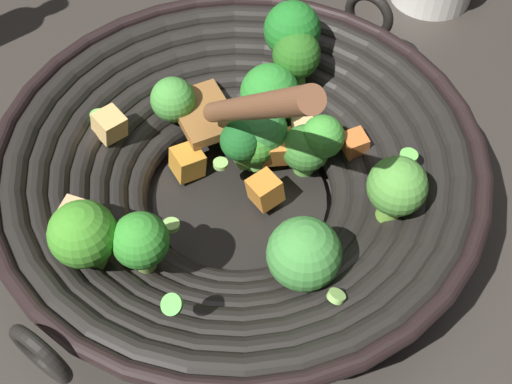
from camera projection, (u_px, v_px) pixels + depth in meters
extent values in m
plane|color=#332D28|center=(240.00, 203.00, 0.59)|extent=(4.00, 4.00, 0.00)
cylinder|color=black|center=(240.00, 200.00, 0.58)|extent=(0.16, 0.16, 0.01)
torus|color=black|center=(240.00, 191.00, 0.57)|extent=(0.21, 0.21, 0.02)
torus|color=black|center=(239.00, 186.00, 0.57)|extent=(0.24, 0.24, 0.02)
torus|color=black|center=(239.00, 180.00, 0.56)|extent=(0.28, 0.28, 0.02)
torus|color=black|center=(239.00, 175.00, 0.55)|extent=(0.31, 0.31, 0.02)
torus|color=black|center=(239.00, 169.00, 0.55)|extent=(0.34, 0.34, 0.02)
torus|color=black|center=(239.00, 163.00, 0.54)|extent=(0.37, 0.37, 0.02)
torus|color=black|center=(238.00, 157.00, 0.53)|extent=(0.40, 0.40, 0.02)
torus|color=black|center=(238.00, 150.00, 0.53)|extent=(0.42, 0.42, 0.01)
torus|color=black|center=(41.00, 354.00, 0.42)|extent=(0.05, 0.02, 0.05)
torus|color=black|center=(369.00, 15.00, 0.63)|extent=(0.05, 0.02, 0.05)
cylinder|color=#649748|center=(257.00, 152.00, 0.60)|extent=(0.03, 0.03, 0.02)
sphere|color=#327E36|center=(257.00, 130.00, 0.57)|extent=(0.05, 0.05, 0.05)
cylinder|color=#54A13D|center=(265.00, 117.00, 0.60)|extent=(0.02, 0.02, 0.02)
sphere|color=#2D8A2E|center=(265.00, 92.00, 0.58)|extent=(0.06, 0.06, 0.06)
cylinder|color=olive|center=(176.00, 117.00, 0.61)|extent=(0.02, 0.02, 0.01)
sphere|color=#48983B|center=(173.00, 99.00, 0.59)|extent=(0.04, 0.04, 0.04)
cylinder|color=#73B33D|center=(391.00, 208.00, 0.52)|extent=(0.03, 0.02, 0.02)
sphere|color=#52983A|center=(397.00, 185.00, 0.49)|extent=(0.05, 0.05, 0.05)
cylinder|color=#7DAF45|center=(92.00, 256.00, 0.48)|extent=(0.03, 0.03, 0.02)
sphere|color=#439428|center=(83.00, 234.00, 0.46)|extent=(0.05, 0.05, 0.05)
cylinder|color=#8ABA4E|center=(301.00, 276.00, 0.50)|extent=(0.03, 0.03, 0.02)
sphere|color=#44923E|center=(304.00, 254.00, 0.47)|extent=(0.06, 0.06, 0.06)
cylinder|color=#7AC25A|center=(320.00, 155.00, 0.58)|extent=(0.02, 0.02, 0.02)
sphere|color=green|center=(323.00, 137.00, 0.56)|extent=(0.04, 0.04, 0.04)
cylinder|color=#65B247|center=(304.00, 165.00, 0.59)|extent=(0.02, 0.02, 0.01)
sphere|color=#397A2E|center=(306.00, 148.00, 0.57)|extent=(0.04, 0.04, 0.04)
cylinder|color=#64B141|center=(295.00, 77.00, 0.61)|extent=(0.03, 0.03, 0.02)
sphere|color=#2A671D|center=(297.00, 55.00, 0.58)|extent=(0.05, 0.05, 0.05)
cylinder|color=olive|center=(290.00, 54.00, 0.61)|extent=(0.03, 0.03, 0.02)
sphere|color=#207525|center=(292.00, 30.00, 0.59)|extent=(0.05, 0.05, 0.05)
cylinder|color=#68AB3F|center=(241.00, 159.00, 0.58)|extent=(0.02, 0.02, 0.02)
sphere|color=#1D6225|center=(241.00, 141.00, 0.56)|extent=(0.04, 0.04, 0.04)
cylinder|color=#5B9A41|center=(250.00, 158.00, 0.59)|extent=(0.03, 0.03, 0.02)
sphere|color=green|center=(250.00, 138.00, 0.57)|extent=(0.05, 0.05, 0.05)
cylinder|color=#84B04B|center=(146.00, 260.00, 0.49)|extent=(0.03, 0.03, 0.02)
sphere|color=#348E2C|center=(140.00, 240.00, 0.46)|extent=(0.04, 0.04, 0.04)
cube|color=orange|center=(277.00, 147.00, 0.58)|extent=(0.04, 0.04, 0.04)
cube|color=#EBBC6D|center=(108.00, 127.00, 0.56)|extent=(0.04, 0.03, 0.03)
cube|color=#C5672D|center=(355.00, 144.00, 0.57)|extent=(0.03, 0.03, 0.02)
cube|color=orange|center=(264.00, 192.00, 0.56)|extent=(0.04, 0.03, 0.03)
cube|color=#E6AE70|center=(302.00, 129.00, 0.59)|extent=(0.03, 0.03, 0.02)
cube|color=#E9AD75|center=(77.00, 221.00, 0.50)|extent=(0.03, 0.03, 0.03)
cube|color=orange|center=(187.00, 162.00, 0.58)|extent=(0.04, 0.04, 0.03)
cylinder|color=#6BC651|center=(294.00, 115.00, 0.59)|extent=(0.02, 0.02, 0.01)
cylinder|color=#56B247|center=(172.00, 305.00, 0.43)|extent=(0.02, 0.02, 0.01)
cylinder|color=#99D166|center=(221.00, 164.00, 0.55)|extent=(0.02, 0.02, 0.01)
cylinder|color=#6BC651|center=(98.00, 115.00, 0.57)|extent=(0.02, 0.02, 0.00)
cylinder|color=#56B247|center=(150.00, 242.00, 0.50)|extent=(0.02, 0.02, 0.01)
cylinder|color=#99D166|center=(336.00, 296.00, 0.46)|extent=(0.02, 0.02, 0.01)
cylinder|color=#6BC651|center=(409.00, 156.00, 0.52)|extent=(0.02, 0.02, 0.01)
cylinder|color=#99D166|center=(304.00, 230.00, 0.54)|extent=(0.02, 0.02, 0.01)
cylinder|color=#56B247|center=(188.00, 110.00, 0.60)|extent=(0.02, 0.02, 0.01)
cylinder|color=#99D166|center=(171.00, 225.00, 0.52)|extent=(0.01, 0.02, 0.01)
cube|color=brown|center=(204.00, 113.00, 0.59)|extent=(0.09, 0.08, 0.01)
cylinder|color=brown|center=(251.00, 107.00, 0.45)|extent=(0.14, 0.13, 0.17)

